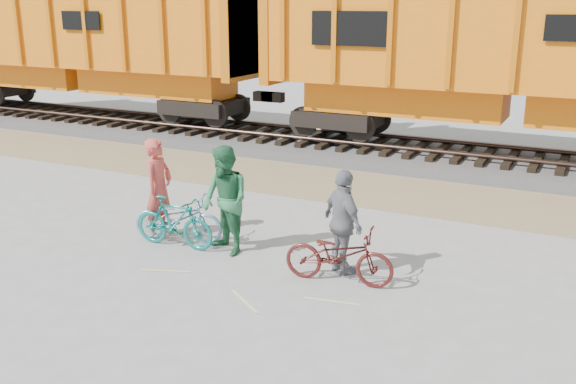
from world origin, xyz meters
name	(u,v)px	position (x,y,z in m)	size (l,w,h in m)	color
ground	(240,265)	(0.00, 0.00, 0.00)	(120.00, 120.00, 0.00)	#9E9E99
gravel_strip	(353,187)	(0.00, 5.50, 0.01)	(120.00, 3.00, 0.02)	#947C5C
ballast_bed	(396,153)	(0.00, 9.00, 0.15)	(120.00, 4.00, 0.30)	slate
track	(396,142)	(0.00, 9.00, 0.47)	(120.00, 2.60, 0.24)	black
hopper_car_left	(85,43)	(-11.74, 9.00, 3.01)	(14.00, 3.13, 4.65)	black
hopper_car_center	(522,58)	(3.26, 9.00, 3.01)	(14.00, 3.13, 4.65)	black
bicycle_blue	(178,218)	(-1.64, 0.49, 0.46)	(0.61, 1.74, 0.91)	#70A5C8
bicycle_teal	(174,222)	(-1.52, 0.21, 0.49)	(0.46, 1.62, 0.98)	#0F7067
bicycle_maroon	(339,255)	(1.82, 0.10, 0.47)	(0.63, 1.80, 0.95)	#511917
person_solo	(159,188)	(-2.14, 0.59, 0.97)	(0.71, 0.46, 1.93)	#C1443A
person_man	(225,201)	(-0.52, 0.41, 0.99)	(0.96, 0.75, 1.98)	#2B6D42
person_woman	(343,222)	(1.72, 0.50, 0.90)	(1.05, 0.44, 1.80)	slate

